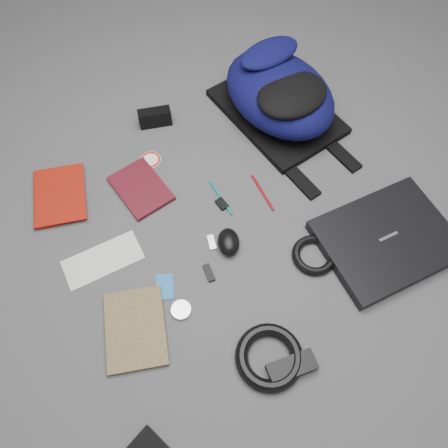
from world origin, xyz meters
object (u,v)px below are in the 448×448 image
backpack (279,93)px  mouse (229,242)px  dvd_case (141,188)px  textbook_red (34,200)px  comic_book (105,334)px  compact_camera (155,118)px  laptop (386,239)px  power_brick (292,367)px

backpack → mouse: bearing=-143.8°
dvd_case → textbook_red: bearing=151.4°
comic_book → dvd_case: size_ratio=1.12×
compact_camera → mouse: 0.55m
laptop → comic_book: size_ratio=1.72×
backpack → comic_book: 0.97m
power_brick → mouse: bearing=94.2°
dvd_case → power_brick: bearing=-88.3°
backpack → dvd_case: 0.58m
backpack → comic_book: size_ratio=2.19×
backpack → compact_camera: size_ratio=4.32×
compact_camera → dvd_case: bearing=-107.6°
textbook_red → power_brick: 0.95m
comic_book → mouse: mouse is taller
laptop → power_brick: (-0.46, -0.17, -0.00)m
laptop → dvd_case: 0.79m
compact_camera → laptop: bearing=-45.0°
backpack → mouse: (-0.42, -0.38, -0.08)m
textbook_red → power_brick: power_brick is taller
comic_book → power_brick: power_brick is taller
textbook_red → compact_camera: (0.48, 0.11, 0.02)m
compact_camera → mouse: (-0.01, -0.55, -0.01)m
textbook_red → compact_camera: compact_camera is taller
textbook_red → compact_camera: 0.50m
laptop → textbook_red: bearing=147.1°
comic_book → compact_camera: bearing=73.8°
laptop → compact_camera: compact_camera is taller
backpack → comic_book: bearing=-158.0°
comic_book → backpack: bearing=47.4°
power_brick → dvd_case: bearing=108.3°
laptop → mouse: bearing=155.9°
textbook_red → comic_book: size_ratio=0.98×
compact_camera → power_brick: (-0.05, -0.95, -0.02)m
mouse → dvd_case: bearing=138.6°
comic_book → mouse: size_ratio=2.43×
textbook_red → mouse: 0.65m
mouse → textbook_red: bearing=160.1°
power_brick → compact_camera: bearing=96.3°
compact_camera → comic_book: bearing=-108.1°
backpack → compact_camera: 0.44m
comic_book → mouse: 0.44m
backpack → power_brick: backpack is taller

